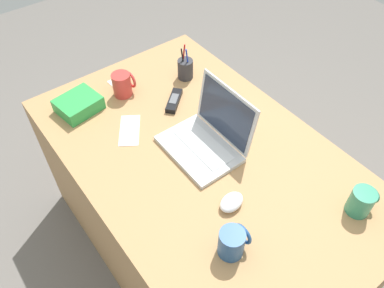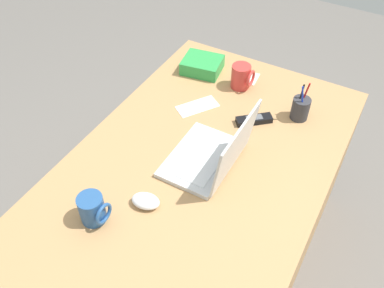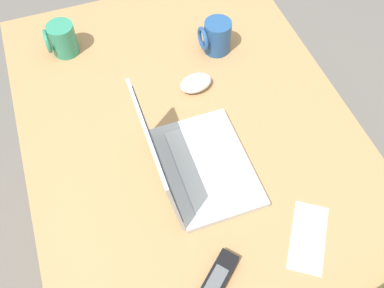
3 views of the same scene
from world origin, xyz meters
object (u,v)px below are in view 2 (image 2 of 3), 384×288
Objects in this scene: computer_mouse at (146,201)px; pen_holder at (300,108)px; snack_bag at (202,65)px; laptop at (213,155)px; cordless_phone at (254,120)px; coffee_mug_white at (242,77)px; coffee_mug_tall at (93,209)px.

pen_holder is at bearing 145.77° from computer_mouse.
pen_holder is 0.97× the size of snack_bag.
laptop reaches higher than pen_holder.
laptop is 1.87× the size of pen_holder.
laptop is 0.29m from computer_mouse.
laptop is 2.24× the size of cordless_phone.
coffee_mug_white is 0.30m from pen_holder.
pen_holder is (0.07, 0.29, -0.01)m from coffee_mug_white.
coffee_mug_white is 0.62× the size of snack_bag.
laptop is 0.45m from pen_holder.
laptop is at bearing 147.35° from computer_mouse.
computer_mouse is at bearing 14.59° from snack_bag.
cordless_phone is at bearing -51.99° from pen_holder.
coffee_mug_tall is (0.40, -0.22, 0.00)m from laptop.
coffee_mug_white is 0.78× the size of cordless_phone.
computer_mouse is 0.74m from pen_holder.
cordless_phone is (-0.29, 0.04, -0.04)m from laptop.
pen_holder is at bearing 154.93° from laptop.
laptop reaches higher than computer_mouse.
coffee_mug_white is at bearing -167.60° from laptop.
snack_bag is at bearing -96.70° from coffee_mug_white.
pen_holder is (-0.12, 0.15, 0.04)m from cordless_phone.
pen_holder is at bearing 128.01° from cordless_phone.
coffee_mug_tall is at bearing -7.79° from coffee_mug_white.
pen_holder is at bearing 76.29° from coffee_mug_white.
coffee_mug_tall reaches higher than snack_bag.
cordless_phone is 0.41m from snack_bag.
cordless_phone is at bearing 158.92° from coffee_mug_tall.
coffee_mug_tall reaches higher than computer_mouse.
snack_bag is at bearing -174.40° from coffee_mug_tall.
coffee_mug_tall is at bearing -29.33° from laptop.
snack_bag is (-0.21, -0.35, 0.02)m from cordless_phone.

